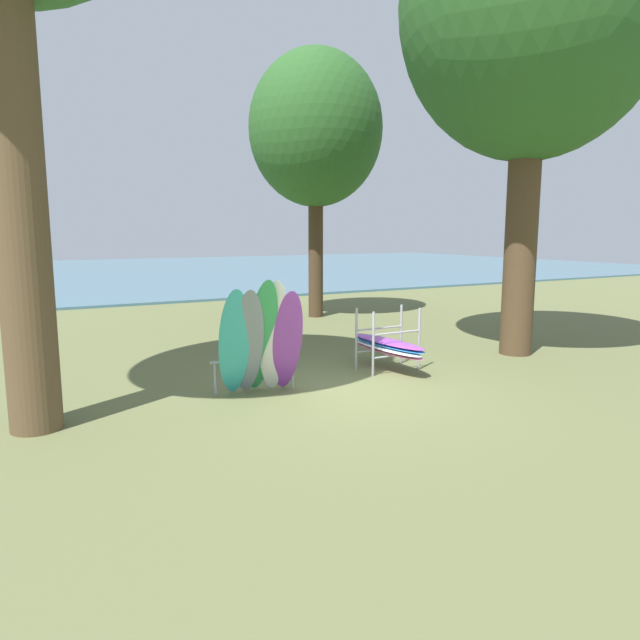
% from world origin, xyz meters
% --- Properties ---
extents(ground_plane, '(80.00, 80.00, 0.00)m').
position_xyz_m(ground_plane, '(0.00, 0.00, 0.00)').
color(ground_plane, '#60663D').
extents(lake_water, '(80.00, 36.00, 0.10)m').
position_xyz_m(lake_water, '(0.00, 31.63, 0.05)').
color(lake_water, '#477084').
rests_on(lake_water, ground).
extents(tree_foreground_right, '(5.58, 5.58, 10.66)m').
position_xyz_m(tree_foreground_right, '(5.04, 0.82, 7.39)').
color(tree_foreground_right, '#4C3823').
rests_on(tree_foreground_right, ground).
extents(tree_mid_behind, '(4.16, 4.16, 8.30)m').
position_xyz_m(tree_mid_behind, '(3.78, 8.06, 5.87)').
color(tree_mid_behind, '#42301E').
rests_on(tree_mid_behind, ground).
extents(leaning_board_pile, '(1.57, 1.01, 2.01)m').
position_xyz_m(leaning_board_pile, '(-1.32, 0.49, 0.95)').
color(leaning_board_pile, '#38B2AD').
rests_on(leaning_board_pile, ground).
extents(board_storage_rack, '(1.15, 2.13, 1.25)m').
position_xyz_m(board_storage_rack, '(1.60, 0.97, 0.50)').
color(board_storage_rack, '#9EA0A5').
rests_on(board_storage_rack, ground).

